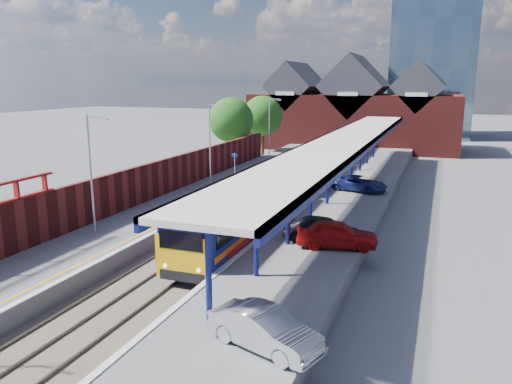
% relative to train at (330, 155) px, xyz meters
% --- Properties ---
extents(ground, '(240.00, 240.00, 0.00)m').
position_rel_train_xyz_m(ground, '(-1.49, -5.04, -2.12)').
color(ground, '#5B5B5E').
rests_on(ground, ground).
extents(ballast_bed, '(6.00, 76.00, 0.06)m').
position_rel_train_xyz_m(ballast_bed, '(-1.49, -15.04, -2.09)').
color(ballast_bed, '#473D33').
rests_on(ballast_bed, ground).
extents(rails, '(4.51, 76.00, 0.14)m').
position_rel_train_xyz_m(rails, '(-1.49, -15.04, -2.00)').
color(rails, slate).
rests_on(rails, ground).
extents(left_platform, '(5.00, 76.00, 1.00)m').
position_rel_train_xyz_m(left_platform, '(-6.99, -15.04, -1.62)').
color(left_platform, '#565659').
rests_on(left_platform, ground).
extents(right_platform, '(6.00, 76.00, 1.00)m').
position_rel_train_xyz_m(right_platform, '(4.51, -15.04, -1.62)').
color(right_platform, '#565659').
rests_on(right_platform, ground).
extents(coping_left, '(0.30, 76.00, 0.05)m').
position_rel_train_xyz_m(coping_left, '(-4.64, -15.04, -1.10)').
color(coping_left, silver).
rests_on(coping_left, left_platform).
extents(coping_right, '(0.30, 76.00, 0.05)m').
position_rel_train_xyz_m(coping_right, '(1.66, -15.04, -1.10)').
color(coping_right, silver).
rests_on(coping_right, right_platform).
extents(yellow_line, '(0.14, 76.00, 0.01)m').
position_rel_train_xyz_m(yellow_line, '(-5.24, -15.04, -1.12)').
color(yellow_line, yellow).
rests_on(yellow_line, left_platform).
extents(train, '(3.00, 65.93, 3.45)m').
position_rel_train_xyz_m(train, '(0.00, 0.00, 0.00)').
color(train, navy).
rests_on(train, ground).
extents(canopy, '(4.50, 52.00, 4.48)m').
position_rel_train_xyz_m(canopy, '(3.99, -13.09, 3.13)').
color(canopy, '#0F1457').
rests_on(canopy, right_platform).
extents(lamp_post_b, '(1.48, 0.18, 7.00)m').
position_rel_train_xyz_m(lamp_post_b, '(-7.86, -29.04, 2.87)').
color(lamp_post_b, '#A5A8AA').
rests_on(lamp_post_b, left_platform).
extents(lamp_post_c, '(1.48, 0.18, 7.00)m').
position_rel_train_xyz_m(lamp_post_c, '(-7.86, -13.04, 2.87)').
color(lamp_post_c, '#A5A8AA').
rests_on(lamp_post_c, left_platform).
extents(lamp_post_d, '(1.48, 0.18, 7.00)m').
position_rel_train_xyz_m(lamp_post_d, '(-7.86, 2.96, 2.87)').
color(lamp_post_d, '#A5A8AA').
rests_on(lamp_post_d, left_platform).
extents(platform_sign, '(0.55, 0.08, 2.50)m').
position_rel_train_xyz_m(platform_sign, '(-6.49, -11.04, 0.57)').
color(platform_sign, '#A5A8AA').
rests_on(platform_sign, left_platform).
extents(brick_wall, '(0.35, 50.00, 3.86)m').
position_rel_train_xyz_m(brick_wall, '(-9.59, -21.50, 0.33)').
color(brick_wall, '#5A1A17').
rests_on(brick_wall, left_platform).
extents(station_building, '(30.00, 12.12, 13.78)m').
position_rel_train_xyz_m(station_building, '(-1.49, 22.96, 3.33)').
color(station_building, '#5A1A17').
rests_on(station_building, ground).
extents(glass_tower, '(14.20, 14.20, 40.30)m').
position_rel_train_xyz_m(glass_tower, '(8.51, 44.96, 18.08)').
color(glass_tower, '#48637D').
rests_on(glass_tower, ground).
extents(tree_near, '(5.20, 5.20, 8.10)m').
position_rel_train_xyz_m(tree_near, '(-11.84, 0.86, 3.23)').
color(tree_near, '#382314').
rests_on(tree_near, ground).
extents(tree_far, '(5.20, 5.20, 8.10)m').
position_rel_train_xyz_m(tree_far, '(-10.84, 8.86, 3.23)').
color(tree_far, '#382314').
rests_on(tree_far, ground).
extents(parked_car_red, '(4.66, 2.61, 1.50)m').
position_rel_train_xyz_m(parked_car_red, '(6.19, -26.66, -0.37)').
color(parked_car_red, '#A20D0E').
rests_on(parked_car_red, right_platform).
extents(parked_car_silver, '(4.42, 2.75, 1.37)m').
position_rel_train_xyz_m(parked_car_silver, '(6.05, -37.98, -0.43)').
color(parked_car_silver, '#A6A7AB').
rests_on(parked_car_silver, right_platform).
extents(parked_car_dark, '(4.80, 2.04, 1.38)m').
position_rel_train_xyz_m(parked_car_dark, '(5.35, -26.01, -0.43)').
color(parked_car_dark, black).
rests_on(parked_car_dark, right_platform).
extents(parked_car_blue, '(4.94, 3.14, 1.27)m').
position_rel_train_xyz_m(parked_car_blue, '(5.01, -11.76, -0.49)').
color(parked_car_blue, navy).
rests_on(parked_car_blue, right_platform).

